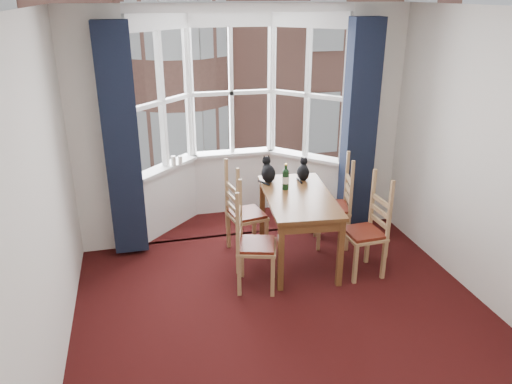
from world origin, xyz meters
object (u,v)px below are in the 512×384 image
object	(u,v)px
chair_left_far	(240,216)
cat_left	(268,172)
chair_right_near	(371,233)
candle_short	(180,160)
candle_tall	(174,161)
chair_right_far	(340,208)
cat_right	(303,171)
dining_table	(298,204)
chair_left_near	(248,246)
wine_bottle	(286,178)

from	to	relation	value
chair_left_far	cat_left	distance (m)	0.63
chair_right_near	cat_left	bearing A→B (deg)	133.40
candle_short	candle_tall	bearing A→B (deg)	-160.86
chair_right_far	cat_right	world-z (taller)	cat_right
chair_left_far	chair_right_far	size ratio (longest dim) A/B	1.00
chair_right_near	dining_table	bearing A→B (deg)	145.47
chair_left_near	candle_tall	bearing A→B (deg)	110.49
chair_right_near	candle_tall	world-z (taller)	candle_tall
chair_right_far	cat_right	distance (m)	0.64
chair_left_far	cat_left	size ratio (longest dim) A/B	2.89
cat_left	cat_right	size ratio (longest dim) A/B	1.14
dining_table	candle_tall	size ratio (longest dim) A/B	11.57
cat_left	candle_tall	xyz separation A→B (m)	(-1.06, 0.66, 0.01)
chair_left_near	wine_bottle	bearing A→B (deg)	47.55
chair_right_far	cat_left	world-z (taller)	cat_left
cat_right	wine_bottle	bearing A→B (deg)	-139.70
dining_table	chair_right_near	xyz separation A→B (m)	(0.68, -0.47, -0.22)
wine_bottle	cat_right	bearing A→B (deg)	40.30
chair_right_near	cat_left	size ratio (longest dim) A/B	2.89
chair_right_far	wine_bottle	xyz separation A→B (m)	(-0.71, -0.03, 0.46)
chair_left_far	chair_right_far	xyz separation A→B (m)	(1.23, -0.06, 0.00)
candle_tall	chair_left_near	bearing A→B (deg)	-69.51
dining_table	chair_right_near	world-z (taller)	chair_right_near
chair_right_near	wine_bottle	size ratio (longest dim) A/B	2.99
chair_right_far	chair_left_near	bearing A→B (deg)	-152.35
candle_short	cat_right	bearing A→B (deg)	-27.48
chair_right_near	cat_right	bearing A→B (deg)	117.50
dining_table	wine_bottle	size ratio (longest dim) A/B	4.66
wine_bottle	chair_left_near	bearing A→B (deg)	-132.45
dining_table	chair_right_near	bearing A→B (deg)	-34.53
cat_left	wine_bottle	world-z (taller)	cat_left
candle_tall	candle_short	world-z (taller)	candle_tall
cat_right	candle_short	distance (m)	1.58
candle_tall	chair_left_far	bearing A→B (deg)	-52.25
chair_left_far	wine_bottle	world-z (taller)	wine_bottle
chair_right_far	cat_right	size ratio (longest dim) A/B	3.29
chair_right_near	candle_short	bearing A→B (deg)	138.71
cat_right	candle_short	xyz separation A→B (m)	(-1.40, 0.73, 0.02)
chair_left_near	candle_short	distance (m)	1.76
chair_left_far	cat_left	bearing A→B (deg)	26.70
chair_left_far	chair_right_far	distance (m)	1.23
dining_table	cat_left	size ratio (longest dim) A/B	4.49
chair_left_near	chair_left_far	size ratio (longest dim) A/B	1.00
chair_left_near	candle_tall	distance (m)	1.76
chair_left_far	candle_tall	bearing A→B (deg)	127.75
cat_right	candle_tall	world-z (taller)	cat_right
chair_right_near	cat_left	xyz separation A→B (m)	(-0.91, 0.96, 0.45)
cat_left	chair_right_far	bearing A→B (deg)	-16.97
chair_left_near	cat_right	world-z (taller)	cat_right
chair_left_near	cat_left	xyz separation A→B (m)	(0.46, 0.93, 0.45)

